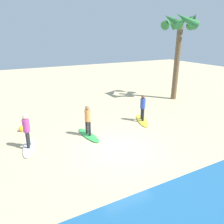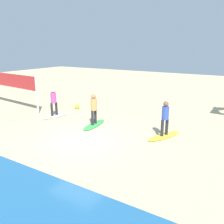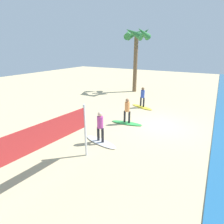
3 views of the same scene
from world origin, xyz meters
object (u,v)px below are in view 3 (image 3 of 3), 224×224
(surfboard_green, at_px, (127,123))
(surfer_white, at_px, (100,125))
(surfboard_white, at_px, (101,142))
(surfer_green, at_px, (127,109))
(beach_ball, at_px, (67,132))
(surfer_yellow, at_px, (143,96))
(surfboard_yellow, at_px, (142,107))
(palm_tree, at_px, (136,40))

(surfboard_green, xyz_separation_m, surfer_white, (3.05, -0.09, 0.99))
(surfboard_white, bearing_deg, surfer_green, 100.63)
(surfer_green, distance_m, beach_ball, 4.01)
(surfer_yellow, xyz_separation_m, surfboard_green, (3.81, 0.39, -0.99))
(surfer_white, relative_size, beach_ball, 5.29)
(surfboard_green, distance_m, beach_ball, 3.91)
(surfboard_yellow, height_order, surfer_yellow, surfer_yellow)
(beach_ball, bearing_deg, surfboard_green, 143.54)
(surfer_yellow, bearing_deg, palm_tree, -150.80)
(surfboard_green, relative_size, surfer_green, 1.28)
(surfboard_white, bearing_deg, surfer_white, 0.00)
(surfer_green, bearing_deg, surfer_white, -1.69)
(surfboard_white, xyz_separation_m, palm_tree, (-12.24, -3.31, 5.51))
(surfboard_yellow, relative_size, surfboard_white, 1.00)
(surfboard_green, bearing_deg, surfboard_yellow, 88.68)
(beach_ball, bearing_deg, surfboard_white, 92.48)
(surfboard_yellow, relative_size, surfer_yellow, 1.28)
(surfboard_yellow, relative_size, palm_tree, 0.30)
(surfer_yellow, relative_size, surfer_white, 1.00)
(surfboard_yellow, height_order, surfboard_white, same)
(surfboard_green, bearing_deg, surfer_yellow, 88.68)
(surfer_yellow, bearing_deg, surfboard_white, 2.52)
(surfboard_green, bearing_deg, surfboard_white, -98.87)
(surfboard_green, xyz_separation_m, beach_ball, (3.15, -2.32, 0.11))
(surfboard_yellow, bearing_deg, palm_tree, 139.91)
(surfer_green, bearing_deg, surfboard_green, 0.00)
(surfboard_green, distance_m, surfer_white, 3.21)
(surfer_white, xyz_separation_m, palm_tree, (-12.24, -3.31, 4.52))
(beach_ball, bearing_deg, surfer_yellow, 164.48)
(surfboard_green, height_order, beach_ball, beach_ball)
(palm_tree, bearing_deg, surfboard_white, 15.12)
(surfboard_yellow, xyz_separation_m, palm_tree, (-5.38, -3.01, 5.51))
(surfer_green, bearing_deg, palm_tree, -159.71)
(surfboard_white, bearing_deg, surfboard_yellow, 104.84)
(surfer_white, bearing_deg, surfboard_yellow, -177.48)
(surfer_yellow, xyz_separation_m, surfboard_white, (6.86, 0.30, -0.99))
(surfer_yellow, distance_m, surfboard_green, 3.96)
(surfer_white, distance_m, palm_tree, 13.46)
(surfboard_yellow, xyz_separation_m, surfboard_green, (3.81, 0.39, 0.00))
(surfer_yellow, bearing_deg, surfboard_yellow, 0.00)
(surfer_yellow, relative_size, palm_tree, 0.24)
(surfer_green, distance_m, surfboard_white, 3.21)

